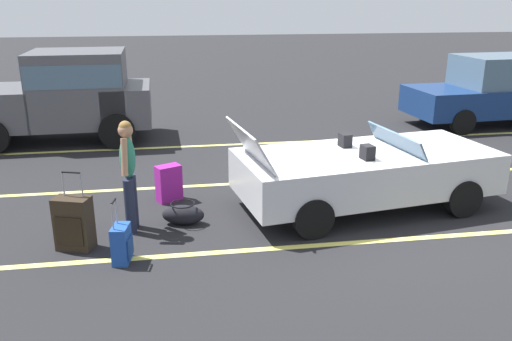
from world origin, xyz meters
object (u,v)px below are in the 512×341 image
object	(u,v)px
suitcase_large_black	(74,223)
suitcase_medium_bright	(169,183)
parked_pickup_truck_far	(59,95)
suitcase_small_carryon	(122,244)
convertible_car	(376,171)
parked_sedan_near	(495,91)
duffel_bag	(183,214)
traveler_person	(129,170)

from	to	relation	value
suitcase_large_black	suitcase_medium_bright	xyz separation A→B (m)	(1.27, 1.61, -0.06)
suitcase_large_black	parked_pickup_truck_far	xyz separation A→B (m)	(-1.20, 5.95, 0.74)
suitcase_small_carryon	convertible_car	bearing A→B (deg)	28.45
suitcase_large_black	parked_sedan_near	world-z (taller)	parked_sedan_near
suitcase_large_black	suitcase_small_carryon	distance (m)	0.83
parked_pickup_truck_far	suitcase_medium_bright	bearing A→B (deg)	-61.93
suitcase_medium_bright	parked_sedan_near	distance (m)	9.62
convertible_car	suitcase_large_black	xyz separation A→B (m)	(-4.62, -0.87, -0.22)
duffel_bag	suitcase_medium_bright	bearing A→B (deg)	101.49
suitcase_medium_bright	traveler_person	xyz separation A→B (m)	(-0.54, -1.11, 0.62)
traveler_person	parked_sedan_near	bearing A→B (deg)	37.59
convertible_car	duffel_bag	xyz separation A→B (m)	(-3.14, -0.28, -0.43)
traveler_person	parked_pickup_truck_far	bearing A→B (deg)	116.29
suitcase_large_black	parked_pickup_truck_far	bearing A→B (deg)	-150.42
parked_pickup_truck_far	parked_sedan_near	bearing A→B (deg)	-1.63
convertible_car	parked_pickup_truck_far	distance (m)	7.74
convertible_car	suitcase_medium_bright	xyz separation A→B (m)	(-3.35, 0.74, -0.28)
suitcase_large_black	parked_sedan_near	distance (m)	11.51
convertible_car	suitcase_small_carryon	size ratio (longest dim) A/B	5.15
duffel_bag	parked_pickup_truck_far	xyz separation A→B (m)	(-2.68, 5.35, 0.95)
duffel_bag	parked_pickup_truck_far	distance (m)	6.06
parked_sedan_near	parked_pickup_truck_far	distance (m)	11.05
suitcase_large_black	parked_pickup_truck_far	size ratio (longest dim) A/B	0.22
convertible_car	traveler_person	distance (m)	3.92
convertible_car	parked_pickup_truck_far	world-z (taller)	parked_pickup_truck_far
parked_sedan_near	suitcase_small_carryon	bearing A→B (deg)	31.02
parked_pickup_truck_far	suitcase_large_black	bearing A→B (deg)	-80.18
parked_pickup_truck_far	traveler_person	bearing A→B (deg)	-72.05
suitcase_medium_bright	suitcase_large_black	bearing A→B (deg)	115.52
suitcase_medium_bright	suitcase_small_carryon	xyz separation A→B (m)	(-0.61, -2.10, -0.05)
suitcase_medium_bright	traveler_person	size ratio (longest dim) A/B	0.38
suitcase_large_black	parked_pickup_truck_far	world-z (taller)	parked_pickup_truck_far
duffel_bag	parked_pickup_truck_far	size ratio (longest dim) A/B	0.14
suitcase_small_carryon	suitcase_large_black	bearing A→B (deg)	152.91
parked_sedan_near	parked_pickup_truck_far	size ratio (longest dim) A/B	0.91
suitcase_medium_bright	traveler_person	distance (m)	1.38
suitcase_medium_bright	traveler_person	bearing A→B (deg)	127.87
convertible_car	suitcase_small_carryon	world-z (taller)	convertible_car
parked_sedan_near	duffel_bag	bearing A→B (deg)	28.60
suitcase_small_carryon	parked_pickup_truck_far	distance (m)	6.76
duffel_bag	parked_sedan_near	world-z (taller)	parked_sedan_near
suitcase_medium_bright	suitcase_small_carryon	bearing A→B (deg)	137.68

